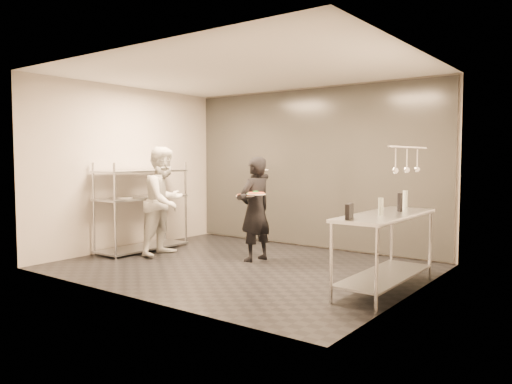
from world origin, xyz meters
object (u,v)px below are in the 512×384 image
Objects in this scene: bottle_green at (405,199)px; bottle_clear at (381,206)px; pizza_plate_far at (256,194)px; salad_plate at (259,169)px; pizza_plate_near at (245,195)px; pass_rack at (142,205)px; chef at (164,201)px; pos_monitor at (349,211)px; bottle_dark at (400,202)px; waiter at (255,209)px; prep_counter at (385,238)px.

bottle_green is 1.14× the size of bottle_clear.
pizza_plate_far is 0.64m from salad_plate.
pizza_plate_near is 1.22× the size of bottle_green.
salad_plate reaches higher than bottle_clear.
chef reaches higher than pass_rack.
bottle_clear is at bearing 61.26° from pos_monitor.
bottle_green is 0.49m from bottle_dark.
pizza_plate_near is at bearing -84.20° from salad_plate.
waiter is (2.08, 0.45, 0.03)m from pass_rack.
pizza_plate_far is at bearing 173.23° from prep_counter.
waiter reaches higher than salad_plate.
chef reaches higher than salad_plate.
bottle_green is (3.67, 0.85, 0.16)m from chef.
bottle_green is at bearing 15.20° from pizza_plate_far.
pizza_plate_near is at bearing 8.35° from pass_rack.
prep_counter is 0.90m from bottle_green.
waiter is 6.89× the size of bottle_green.
chef is at bearing 154.84° from pos_monitor.
prep_counter is 1.13× the size of waiter.
chef is at bearing -4.43° from pass_rack.
pizza_plate_near is (1.40, 0.34, 0.14)m from chef.
bottle_clear reaches higher than prep_counter.
prep_counter is 6.38× the size of pizza_plate_near.
pos_monitor is 1.52m from bottle_green.
chef is at bearing -62.13° from waiter.
salad_plate is at bearing -69.29° from chef.
bottle_clear is (0.07, -0.99, -0.01)m from bottle_green.
bottle_clear is at bearing -11.65° from pizza_plate_far.
chef is 7.60× the size of bottle_green.
pass_rack is 5.63× the size of pizza_plate_far.
prep_counter is 0.82m from pos_monitor.
chef is 3.75m from bottle_clear.
pizza_plate_far is at bearing -164.80° from bottle_green.
pos_monitor is 1.01× the size of bottle_green.
prep_counter is 2.60m from salad_plate.
bottle_dark is (0.11, -0.48, -0.00)m from bottle_green.
waiter is 5.64× the size of pizza_plate_near.
pizza_plate_near is 1.22× the size of pos_monitor.
pizza_plate_far is 1.24× the size of bottle_dark.
bottle_green is at bearing -85.31° from chef.
waiter is 0.91× the size of chef.
prep_counter is at bearing 94.42° from bottle_clear.
pizza_plate_near is 2.43m from pos_monitor.
pizza_plate_far reaches higher than pos_monitor.
pass_rack is 2.27m from pizza_plate_far.
bottle_clear is (2.35, -0.48, 0.01)m from pizza_plate_near.
pizza_plate_near is at bearing -167.36° from bottle_green.
salad_plate is 2.70m from pos_monitor.
prep_counter is 6.34× the size of pizza_plate_far.
pizza_plate_near is 1.40× the size of bottle_clear.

